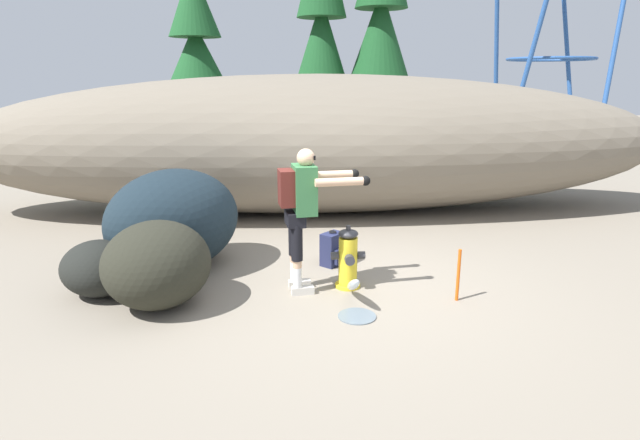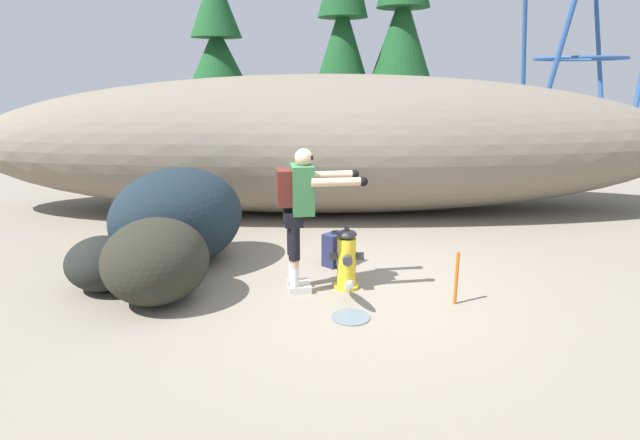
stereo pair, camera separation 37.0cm
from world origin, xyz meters
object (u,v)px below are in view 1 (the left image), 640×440
fire_hydrant (348,259)px  utility_worker (303,203)px  boulder_mid (99,268)px  survey_stake (458,275)px  boulder_large (174,220)px  spare_backpack (333,249)px  boulder_small (157,264)px

fire_hydrant → utility_worker: bearing=-172.6°
fire_hydrant → boulder_mid: 2.86m
fire_hydrant → utility_worker: (-0.53, -0.07, 0.70)m
fire_hydrant → boulder_mid: bearing=179.9°
fire_hydrant → survey_stake: fire_hydrant is taller
boulder_large → survey_stake: (3.32, -1.25, -0.35)m
spare_backpack → utility_worker: bearing=-73.4°
survey_stake → boulder_small: bearing=178.1°
spare_backpack → boulder_mid: 2.86m
boulder_small → survey_stake: 3.29m
utility_worker → survey_stake: 1.90m
fire_hydrant → survey_stake: (1.17, -0.47, -0.05)m
utility_worker → spare_backpack: bearing=55.4°
boulder_mid → boulder_small: boulder_small is taller
fire_hydrant → boulder_large: (-2.15, 0.78, 0.30)m
boulder_large → survey_stake: size_ratio=3.01×
utility_worker → boulder_small: bearing=-177.4°
fire_hydrant → spare_backpack: 0.78m
utility_worker → survey_stake: (1.70, -0.40, -0.75)m
fire_hydrant → spare_backpack: fire_hydrant is taller
boulder_mid → boulder_small: bearing=-26.3°
fire_hydrant → boulder_small: bearing=-170.3°
utility_worker → survey_stake: bearing=-21.2°
spare_backpack → boulder_small: 2.32m
fire_hydrant → boulder_mid: size_ratio=0.84×
spare_backpack → survey_stake: size_ratio=0.78×
fire_hydrant → boulder_small: size_ratio=0.64×
spare_backpack → boulder_large: boulder_large is taller
utility_worker → boulder_large: size_ratio=0.92×
spare_backpack → boulder_large: bearing=-136.9°
boulder_mid → utility_worker: bearing=-1.9°
utility_worker → boulder_mid: utility_worker is taller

